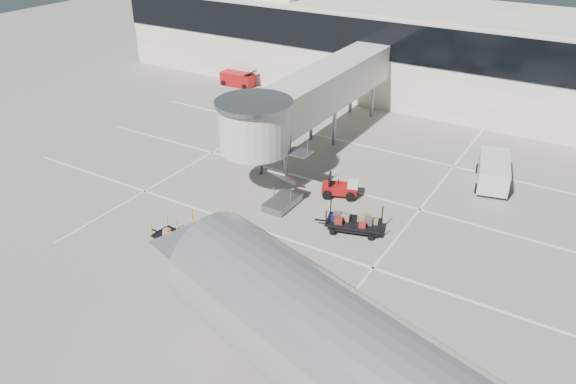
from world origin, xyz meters
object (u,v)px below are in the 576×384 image
object	(u,v)px
box_cart_near	(206,237)
belt_loader	(238,79)
box_cart_far	(176,238)
baggage_tug	(341,188)
suitcase_cart	(353,223)
ground_worker	(254,240)
minivan	(494,169)

from	to	relation	value
box_cart_near	belt_loader	distance (m)	28.01
box_cart_near	belt_loader	size ratio (longest dim) A/B	1.05
box_cart_near	box_cart_far	distance (m)	1.68
baggage_tug	suitcase_cart	world-z (taller)	suitcase_cart
box_cart_near	ground_worker	world-z (taller)	ground_worker
box_cart_near	box_cart_far	bearing A→B (deg)	-151.82
box_cart_near	belt_loader	bearing A→B (deg)	120.07
suitcase_cart	minivan	distance (m)	11.42
box_cart_far	ground_worker	size ratio (longest dim) A/B	1.87
baggage_tug	minivan	size ratio (longest dim) A/B	0.50
box_cart_far	ground_worker	world-z (taller)	ground_worker
ground_worker	baggage_tug	bearing A→B (deg)	93.57
box_cart_near	minivan	bearing A→B (deg)	51.19
box_cart_far	minivan	size ratio (longest dim) A/B	0.67
box_cart_far	minivan	distance (m)	20.94
baggage_tug	minivan	bearing A→B (deg)	19.26
box_cart_near	suitcase_cart	bearing A→B (deg)	39.15
box_cart_near	minivan	world-z (taller)	minivan
ground_worker	suitcase_cart	bearing A→B (deg)	64.79
baggage_tug	box_cart_far	world-z (taller)	baggage_tug
suitcase_cart	belt_loader	bearing A→B (deg)	123.01
minivan	box_cart_far	bearing A→B (deg)	-141.93
baggage_tug	suitcase_cart	size ratio (longest dim) A/B	0.63
ground_worker	minivan	xyz separation A→B (m)	(8.83, 14.88, 0.17)
belt_loader	suitcase_cart	bearing A→B (deg)	-42.65
box_cart_far	ground_worker	bearing A→B (deg)	24.09
box_cart_near	box_cart_far	size ratio (longest dim) A/B	1.15
baggage_tug	box_cart_far	distance (m)	10.99
baggage_tug	belt_loader	world-z (taller)	belt_loader
ground_worker	box_cart_far	bearing A→B (deg)	-149.23
baggage_tug	box_cart_near	distance (m)	9.59
baggage_tug	minivan	world-z (taller)	minivan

